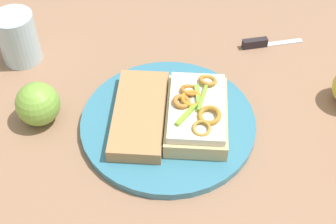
{
  "coord_description": "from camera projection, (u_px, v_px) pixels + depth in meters",
  "views": [
    {
      "loc": [
        -0.42,
        0.31,
        0.61
      ],
      "look_at": [
        0.0,
        0.0,
        0.03
      ],
      "focal_mm": 52.21,
      "sensor_mm": 36.0,
      "label": 1
    }
  ],
  "objects": [
    {
      "name": "bread_slice_side",
      "position": [
        140.0,
        114.0,
        0.78
      ],
      "size": [
        0.19,
        0.18,
        0.02
      ],
      "primitive_type": "cube",
      "rotation": [
        0.0,
        0.0,
        2.44
      ],
      "color": "#B27F50",
      "rests_on": "plate"
    },
    {
      "name": "plate",
      "position": [
        168.0,
        123.0,
        0.8
      ],
      "size": [
        0.28,
        0.28,
        0.01
      ],
      "primitive_type": "cylinder",
      "color": "teal",
      "rests_on": "ground_plane"
    },
    {
      "name": "sandwich",
      "position": [
        197.0,
        113.0,
        0.77
      ],
      "size": [
        0.18,
        0.17,
        0.05
      ],
      "rotation": [
        0.0,
        0.0,
        2.44
      ],
      "color": "tan",
      "rests_on": "plate"
    },
    {
      "name": "ground_plane",
      "position": [
        168.0,
        126.0,
        0.8
      ],
      "size": [
        2.0,
        2.0,
        0.0
      ],
      "primitive_type": "plane",
      "color": "#956B50",
      "rests_on": "ground"
    },
    {
      "name": "drinking_glass",
      "position": [
        18.0,
        38.0,
        0.88
      ],
      "size": [
        0.07,
        0.07,
        0.1
      ],
      "primitive_type": "cylinder",
      "color": "silver",
      "rests_on": "ground_plane"
    },
    {
      "name": "knife",
      "position": [
        262.0,
        43.0,
        0.93
      ],
      "size": [
        0.06,
        0.11,
        0.02
      ],
      "rotation": [
        0.0,
        0.0,
        4.27
      ],
      "color": "silver",
      "rests_on": "ground_plane"
    },
    {
      "name": "apple_3",
      "position": [
        38.0,
        104.0,
        0.78
      ],
      "size": [
        0.1,
        0.1,
        0.07
      ],
      "primitive_type": "sphere",
      "rotation": [
        0.0,
        0.0,
        4.21
      ],
      "color": "#7CAE3E",
      "rests_on": "ground_plane"
    }
  ]
}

